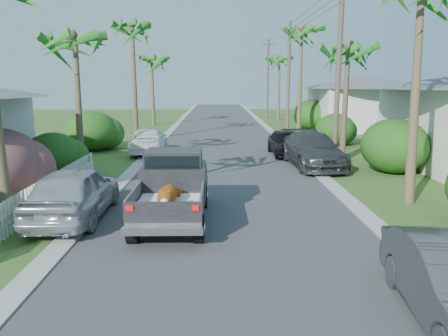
{
  "coord_description": "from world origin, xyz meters",
  "views": [
    {
      "loc": [
        -0.33,
        -8.65,
        4.09
      ],
      "look_at": [
        -0.11,
        5.07,
        1.4
      ],
      "focal_mm": 35.0,
      "sensor_mm": 36.0,
      "label": 1
    }
  ],
  "objects_px": {
    "palm_l_b": "(74,36)",
    "palm_l_c": "(132,25)",
    "pickup_truck": "(174,185)",
    "utility_pole_c": "(289,76)",
    "palm_r_b": "(348,47)",
    "palm_l_d": "(152,57)",
    "palm_r_d": "(280,58)",
    "house_right_far": "(368,105)",
    "utility_pole_d": "(268,78)",
    "palm_r_c": "(302,29)",
    "parked_car_rf": "(286,143)",
    "utility_pole_b": "(338,72)",
    "parked_car_rm": "(313,150)",
    "parked_car_lf": "(149,141)",
    "parked_car_ln": "(74,193)"
  },
  "relations": [
    {
      "from": "palm_l_b",
      "to": "palm_l_c",
      "type": "bearing_deg",
      "value": 85.43
    },
    {
      "from": "pickup_truck",
      "to": "utility_pole_c",
      "type": "relative_size",
      "value": 0.57
    },
    {
      "from": "palm_r_b",
      "to": "palm_l_d",
      "type": "bearing_deg",
      "value": 124.59
    },
    {
      "from": "palm_l_c",
      "to": "palm_r_d",
      "type": "bearing_deg",
      "value": 55.22
    },
    {
      "from": "house_right_far",
      "to": "utility_pole_d",
      "type": "height_order",
      "value": "utility_pole_d"
    },
    {
      "from": "palm_r_c",
      "to": "palm_r_d",
      "type": "height_order",
      "value": "palm_r_c"
    },
    {
      "from": "palm_l_c",
      "to": "palm_r_d",
      "type": "xyz_separation_m",
      "value": [
        12.5,
        18.0,
        -1.18
      ]
    },
    {
      "from": "palm_l_d",
      "to": "utility_pole_c",
      "type": "height_order",
      "value": "utility_pole_c"
    },
    {
      "from": "pickup_truck",
      "to": "utility_pole_c",
      "type": "xyz_separation_m",
      "value": [
        7.26,
        23.66,
        3.59
      ]
    },
    {
      "from": "parked_car_rf",
      "to": "utility_pole_b",
      "type": "height_order",
      "value": "utility_pole_b"
    },
    {
      "from": "palm_l_d",
      "to": "utility_pole_b",
      "type": "distance_m",
      "value": 24.31
    },
    {
      "from": "parked_car_rm",
      "to": "palm_r_c",
      "type": "bearing_deg",
      "value": 78.01
    },
    {
      "from": "pickup_truck",
      "to": "parked_car_lf",
      "type": "height_order",
      "value": "pickup_truck"
    },
    {
      "from": "palm_r_b",
      "to": "utility_pole_d",
      "type": "bearing_deg",
      "value": 92.05
    },
    {
      "from": "palm_l_c",
      "to": "house_right_far",
      "type": "height_order",
      "value": "palm_l_c"
    },
    {
      "from": "parked_car_lf",
      "to": "utility_pole_d",
      "type": "height_order",
      "value": "utility_pole_d"
    },
    {
      "from": "parked_car_rm",
      "to": "parked_car_lf",
      "type": "xyz_separation_m",
      "value": [
        -8.72,
        4.2,
        -0.1
      ]
    },
    {
      "from": "parked_car_ln",
      "to": "palm_l_b",
      "type": "relative_size",
      "value": 0.65
    },
    {
      "from": "parked_car_rf",
      "to": "house_right_far",
      "type": "relative_size",
      "value": 0.47
    },
    {
      "from": "palm_l_d",
      "to": "utility_pole_b",
      "type": "xyz_separation_m",
      "value": [
        12.1,
        -21.0,
        -1.84
      ]
    },
    {
      "from": "parked_car_rf",
      "to": "palm_r_d",
      "type": "xyz_separation_m",
      "value": [
        2.9,
        24.09,
        6.01
      ]
    },
    {
      "from": "palm_l_b",
      "to": "utility_pole_d",
      "type": "distance_m",
      "value": 33.42
    },
    {
      "from": "parked_car_lf",
      "to": "palm_r_b",
      "type": "xyz_separation_m",
      "value": [
        10.93,
        -1.75,
        5.23
      ]
    },
    {
      "from": "palm_l_c",
      "to": "palm_r_d",
      "type": "relative_size",
      "value": 1.15
    },
    {
      "from": "parked_car_rm",
      "to": "parked_car_rf",
      "type": "relative_size",
      "value": 1.33
    },
    {
      "from": "palm_l_c",
      "to": "palm_r_c",
      "type": "relative_size",
      "value": 0.98
    },
    {
      "from": "house_right_far",
      "to": "utility_pole_c",
      "type": "height_order",
      "value": "utility_pole_c"
    },
    {
      "from": "palm_l_d",
      "to": "palm_r_c",
      "type": "height_order",
      "value": "palm_r_c"
    },
    {
      "from": "palm_l_c",
      "to": "palm_r_b",
      "type": "height_order",
      "value": "palm_l_c"
    },
    {
      "from": "palm_r_d",
      "to": "house_right_far",
      "type": "xyz_separation_m",
      "value": [
        6.5,
        -10.0,
        -4.62
      ]
    },
    {
      "from": "palm_l_b",
      "to": "house_right_far",
      "type": "xyz_separation_m",
      "value": [
        19.8,
        18.0,
        -4.03
      ]
    },
    {
      "from": "parked_car_lf",
      "to": "utility_pole_c",
      "type": "bearing_deg",
      "value": -135.42
    },
    {
      "from": "palm_r_b",
      "to": "utility_pole_d",
      "type": "height_order",
      "value": "utility_pole_d"
    },
    {
      "from": "parked_car_ln",
      "to": "utility_pole_b",
      "type": "distance_m",
      "value": 14.02
    },
    {
      "from": "parked_car_rf",
      "to": "utility_pole_b",
      "type": "distance_m",
      "value": 5.24
    },
    {
      "from": "parked_car_rf",
      "to": "house_right_far",
      "type": "bearing_deg",
      "value": 54.57
    },
    {
      "from": "parked_car_lf",
      "to": "palm_r_c",
      "type": "xyz_separation_m",
      "value": [
        10.53,
        9.25,
        7.38
      ]
    },
    {
      "from": "palm_r_d",
      "to": "utility_pole_b",
      "type": "bearing_deg",
      "value": -91.91
    },
    {
      "from": "utility_pole_c",
      "to": "palm_l_b",
      "type": "bearing_deg",
      "value": -127.78
    },
    {
      "from": "palm_l_c",
      "to": "utility_pole_d",
      "type": "distance_m",
      "value": 24.22
    },
    {
      "from": "palm_r_d",
      "to": "parked_car_rf",
      "type": "bearing_deg",
      "value": -96.86
    },
    {
      "from": "parked_car_rf",
      "to": "pickup_truck",
      "type": "bearing_deg",
      "value": -116.18
    },
    {
      "from": "utility_pole_b",
      "to": "house_right_far",
      "type": "bearing_deg",
      "value": 66.48
    },
    {
      "from": "utility_pole_c",
      "to": "utility_pole_d",
      "type": "distance_m",
      "value": 15.0
    },
    {
      "from": "parked_car_ln",
      "to": "palm_r_b",
      "type": "distance_m",
      "value": 16.41
    },
    {
      "from": "parked_car_rf",
      "to": "palm_r_c",
      "type": "bearing_deg",
      "value": 73.83
    },
    {
      "from": "parked_car_rm",
      "to": "utility_pole_d",
      "type": "bearing_deg",
      "value": 83.4
    },
    {
      "from": "palm_l_c",
      "to": "house_right_far",
      "type": "distance_m",
      "value": 21.41
    },
    {
      "from": "parked_car_ln",
      "to": "utility_pole_b",
      "type": "bearing_deg",
      "value": -139.75
    },
    {
      "from": "palm_r_b",
      "to": "utility_pole_b",
      "type": "distance_m",
      "value": 2.61
    }
  ]
}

